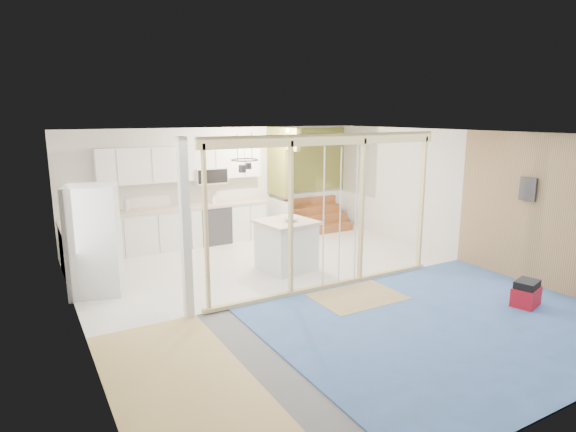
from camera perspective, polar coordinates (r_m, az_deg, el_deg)
room at (r=7.74m, az=2.89°, el=0.08°), size 7.01×8.01×2.61m
floor_overlays at (r=8.19m, az=3.00°, el=-8.66°), size 7.00×8.00×0.03m
stud_frame at (r=7.54m, az=1.18°, el=2.14°), size 4.66×0.14×2.60m
base_cabinets at (r=10.33m, az=-15.01°, el=-2.02°), size 4.45×2.24×0.93m
upper_cabinets at (r=10.74m, az=-12.06°, el=5.99°), size 3.60×0.41×0.85m
green_partition at (r=11.92m, az=1.68°, el=2.57°), size 2.25×1.51×2.60m
pot_rack at (r=9.13m, az=-5.15°, el=6.30°), size 0.52×0.52×0.72m
sheathing_panel at (r=8.89m, az=29.71°, el=0.06°), size 0.02×4.00×2.60m
electrical_panel at (r=9.10m, az=26.55°, el=2.86°), size 0.04×0.30×0.40m
ceiling_light at (r=10.86m, az=0.62°, el=10.12°), size 0.32×0.32×0.08m
fridge at (r=8.35m, az=-21.96°, el=-2.71°), size 0.96×0.93×1.80m
island at (r=9.04m, az=-0.20°, el=-3.53°), size 1.09×1.09×0.96m
bowl at (r=8.87m, az=0.32°, el=-0.43°), size 0.30×0.30×0.06m
soap_bottle_a at (r=10.52m, az=-18.64°, el=1.47°), size 0.16×0.16×0.32m
soap_bottle_b at (r=10.95m, az=-8.79°, el=2.05°), size 0.10×0.10×0.20m
toolbox at (r=8.28m, az=26.38°, el=-8.31°), size 0.51×0.44×0.42m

